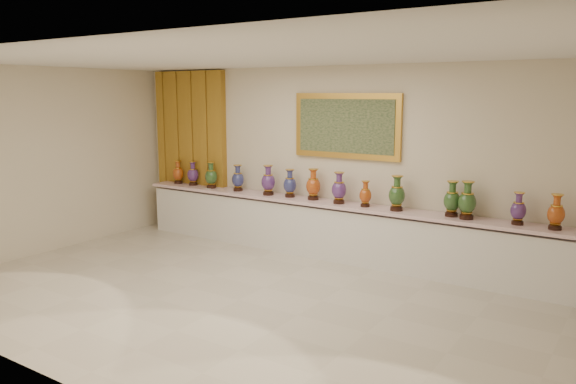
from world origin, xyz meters
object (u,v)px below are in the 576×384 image
at_px(counter, 328,230).
at_px(vase_2, 211,176).
at_px(vase_0, 178,173).
at_px(vase_1, 193,175).

relative_size(counter, vase_2, 15.45).
distance_m(vase_0, vase_1, 0.37).
height_order(vase_1, vase_2, vase_2).
bearing_deg(vase_0, counter, -0.25).
xyz_separation_m(counter, vase_1, (-2.87, 0.02, 0.66)).
xyz_separation_m(vase_1, vase_2, (0.50, -0.06, 0.01)).
xyz_separation_m(vase_0, vase_1, (0.37, 0.01, 0.00)).
xyz_separation_m(counter, vase_0, (-3.23, 0.01, 0.66)).
bearing_deg(vase_1, vase_2, -7.29).
bearing_deg(counter, vase_0, 179.75).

